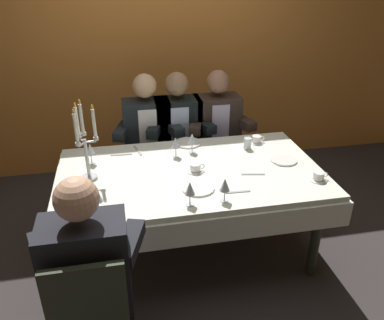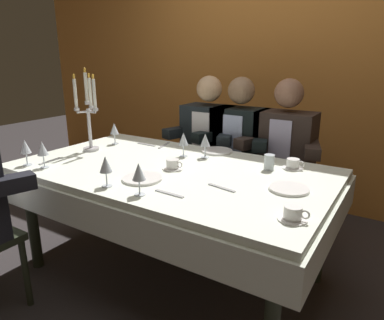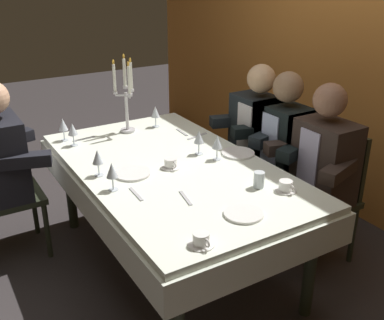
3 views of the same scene
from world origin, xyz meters
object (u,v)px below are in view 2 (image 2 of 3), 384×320
object	(u,v)px
wine_glass_1	(139,173)
wine_glass_3	(42,149)
water_tumbler_0	(269,162)
coffee_cup_0	(293,214)
candelabra	(88,115)
seated_diner_3	(285,147)
seated_diner_2	(240,141)
wine_glass_4	(25,147)
wine_glass_5	(114,129)
dinner_plate_2	(217,151)
seated_diner_1	(209,136)
coffee_cup_1	(173,165)
dinner_plate_0	(142,178)
wine_glass_6	(106,165)
dinner_plate_1	(289,189)
coffee_cup_2	(293,164)
wine_glass_2	(205,141)
dining_table	(171,185)
wine_glass_0	(183,140)

from	to	relation	value
wine_glass_1	wine_glass_3	size ratio (longest dim) A/B	1.00
water_tumbler_0	coffee_cup_0	xyz separation A→B (m)	(0.32, -0.59, -0.02)
candelabra	seated_diner_3	world-z (taller)	candelabra
seated_diner_2	wine_glass_1	bearing A→B (deg)	-86.51
wine_glass_4	coffee_cup_0	size ratio (longest dim) A/B	1.24
wine_glass_5	dinner_plate_2	bearing A→B (deg)	15.42
wine_glass_3	coffee_cup_0	world-z (taller)	wine_glass_3
candelabra	seated_diner_1	world-z (taller)	candelabra
wine_glass_1	seated_diner_3	world-z (taller)	seated_diner_3
coffee_cup_1	wine_glass_5	bearing A→B (deg)	159.71
seated_diner_1	seated_diner_2	xyz separation A→B (m)	(0.29, 0.00, 0.00)
candelabra	coffee_cup_0	world-z (taller)	candelabra
wine_glass_3	water_tumbler_0	world-z (taller)	wine_glass_3
dinner_plate_0	wine_glass_6	size ratio (longest dim) A/B	1.35
dinner_plate_1	seated_diner_1	bearing A→B (deg)	137.87
coffee_cup_2	dinner_plate_2	bearing A→B (deg)	170.69
wine_glass_6	seated_diner_3	world-z (taller)	seated_diner_3
wine_glass_3	wine_glass_5	bearing A→B (deg)	95.31
wine_glass_1	coffee_cup_0	xyz separation A→B (m)	(0.71, 0.13, -0.09)
coffee_cup_2	wine_glass_5	bearing A→B (deg)	-174.85
dinner_plate_0	wine_glass_2	size ratio (longest dim) A/B	1.35
wine_glass_2	wine_glass_6	size ratio (longest dim) A/B	1.00
dining_table	coffee_cup_2	size ratio (longest dim) A/B	14.70
dinner_plate_1	dinner_plate_2	distance (m)	0.80
wine_glass_1	water_tumbler_0	size ratio (longest dim) A/B	1.76
candelabra	dinner_plate_0	world-z (taller)	candelabra
seated_diner_2	wine_glass_5	bearing A→B (deg)	-140.06
dinner_plate_2	dinner_plate_1	bearing A→B (deg)	-34.43
coffee_cup_1	dinner_plate_0	bearing A→B (deg)	-97.67
candelabra	coffee_cup_1	distance (m)	0.79
dinner_plate_0	wine_glass_0	size ratio (longest dim) A/B	1.35
seated_diner_1	wine_glass_0	bearing A→B (deg)	-75.39
candelabra	seated_diner_1	xyz separation A→B (m)	(0.48, 0.87, -0.26)
dining_table	wine_glass_0	world-z (taller)	wine_glass_0
candelabra	coffee_cup_2	distance (m)	1.42
coffee_cup_2	seated_diner_3	distance (m)	0.56
dining_table	water_tumbler_0	bearing A→B (deg)	27.60
coffee_cup_1	coffee_cup_2	size ratio (longest dim) A/B	1.00
dinner_plate_2	wine_glass_0	distance (m)	0.28
dinner_plate_1	seated_diner_2	world-z (taller)	seated_diner_2
dining_table	seated_diner_1	bearing A→B (deg)	104.83
dinner_plate_0	seated_diner_2	size ratio (longest dim) A/B	0.18
wine_glass_3	seated_diner_2	xyz separation A→B (m)	(0.70, 1.30, -0.12)
dinner_plate_1	wine_glass_5	world-z (taller)	wine_glass_5
dinner_plate_2	wine_glass_4	bearing A→B (deg)	-132.98
wine_glass_5	wine_glass_1	bearing A→B (deg)	-39.55
dining_table	coffee_cup_0	size ratio (longest dim) A/B	14.70
wine_glass_6	coffee_cup_0	bearing A→B (deg)	7.93
wine_glass_4	seated_diner_1	world-z (taller)	seated_diner_1
dinner_plate_0	wine_glass_6	bearing A→B (deg)	-116.98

